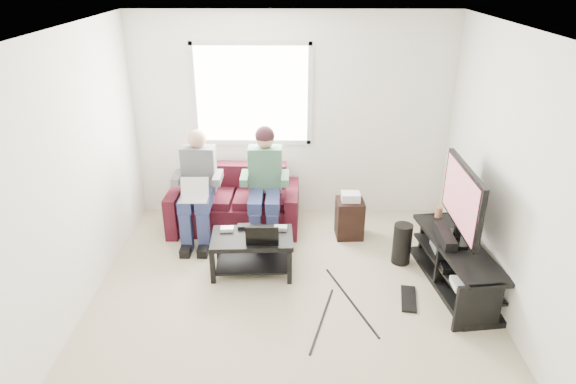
{
  "coord_description": "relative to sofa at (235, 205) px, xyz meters",
  "views": [
    {
      "loc": [
        0.03,
        -4.03,
        3.11
      ],
      "look_at": [
        -0.03,
        0.6,
        1.02
      ],
      "focal_mm": 32.0,
      "sensor_mm": 36.0,
      "label": 1
    }
  ],
  "objects": [
    {
      "name": "tv_stand",
      "position": [
        2.42,
        -1.31,
        -0.07
      ],
      "size": [
        0.63,
        1.51,
        0.48
      ],
      "color": "black",
      "rests_on": "floor"
    },
    {
      "name": "person_left",
      "position": [
        -0.4,
        -0.25,
        0.42
      ],
      "size": [
        0.4,
        0.7,
        1.3
      ],
      "color": "navy",
      "rests_on": "sofa"
    },
    {
      "name": "sofa",
      "position": [
        0.0,
        0.0,
        0.0
      ],
      "size": [
        1.62,
        0.82,
        0.75
      ],
      "color": "#4B121F",
      "rests_on": "floor"
    },
    {
      "name": "controller_a",
      "position": [
        0.02,
        -0.94,
        0.16
      ],
      "size": [
        0.15,
        0.1,
        0.04
      ],
      "primitive_type": "cube",
      "rotation": [
        0.0,
        0.0,
        0.07
      ],
      "color": "silver",
      "rests_on": "coffee_table"
    },
    {
      "name": "laptop_black",
      "position": [
        0.42,
        -1.14,
        0.26
      ],
      "size": [
        0.35,
        0.25,
        0.24
      ],
      "primitive_type": null,
      "rotation": [
        0.0,
        0.0,
        0.04
      ],
      "color": "black",
      "rests_on": "coffee_table"
    },
    {
      "name": "laptop_silver",
      "position": [
        -0.4,
        -0.52,
        0.38
      ],
      "size": [
        0.35,
        0.26,
        0.24
      ],
      "primitive_type": null,
      "rotation": [
        0.0,
        0.0,
        -0.14
      ],
      "color": "silver",
      "rests_on": "person_left"
    },
    {
      "name": "console_white",
      "position": [
        2.42,
        -1.71,
        -0.0
      ],
      "size": [
        0.3,
        0.22,
        0.06
      ],
      "primitive_type": "cube",
      "color": "silver",
      "rests_on": "tv_stand"
    },
    {
      "name": "soundbar",
      "position": [
        2.3,
        -1.21,
        0.25
      ],
      "size": [
        0.12,
        0.5,
        0.1
      ],
      "primitive_type": "cube",
      "color": "black",
      "rests_on": "tv_stand"
    },
    {
      "name": "controller_b",
      "position": [
        0.2,
        -0.88,
        0.16
      ],
      "size": [
        0.15,
        0.1,
        0.04
      ],
      "primitive_type": "cube",
      "rotation": [
        0.0,
        0.0,
        0.1
      ],
      "color": "black",
      "rests_on": "coffee_table"
    },
    {
      "name": "floor",
      "position": [
        0.72,
        -1.8,
        -0.29
      ],
      "size": [
        4.5,
        4.5,
        0.0
      ],
      "primitive_type": "plane",
      "color": "#BDB393",
      "rests_on": "ground"
    },
    {
      "name": "window",
      "position": [
        0.22,
        0.43,
        1.31
      ],
      "size": [
        1.48,
        0.04,
        1.28
      ],
      "color": "white",
      "rests_on": "wall_back"
    },
    {
      "name": "end_table",
      "position": [
        1.43,
        -0.26,
        -0.03
      ],
      "size": [
        0.32,
        0.32,
        0.58
      ],
      "color": "black",
      "rests_on": "floor"
    },
    {
      "name": "controller_c",
      "position": [
        0.6,
        -0.91,
        0.16
      ],
      "size": [
        0.14,
        0.1,
        0.04
      ],
      "primitive_type": "cube",
      "rotation": [
        0.0,
        0.0,
        -0.04
      ],
      "color": "gray",
      "rests_on": "coffee_table"
    },
    {
      "name": "tv",
      "position": [
        2.42,
        -1.21,
        0.66
      ],
      "size": [
        0.12,
        1.1,
        0.81
      ],
      "color": "black",
      "rests_on": "tv_stand"
    },
    {
      "name": "wall_left",
      "position": [
        -1.28,
        -1.8,
        1.01
      ],
      "size": [
        0.0,
        4.5,
        4.5
      ],
      "primitive_type": "plane",
      "rotation": [
        1.57,
        0.0,
        1.57
      ],
      "color": "white",
      "rests_on": "floor"
    },
    {
      "name": "wall_right",
      "position": [
        2.72,
        -1.8,
        1.01
      ],
      "size": [
        0.0,
        4.5,
        4.5
      ],
      "primitive_type": "plane",
      "rotation": [
        1.57,
        0.0,
        -1.57
      ],
      "color": "white",
      "rests_on": "floor"
    },
    {
      "name": "person_right",
      "position": [
        0.4,
        -0.24,
        0.48
      ],
      "size": [
        0.4,
        0.71,
        1.35
      ],
      "color": "navy",
      "rests_on": "sofa"
    },
    {
      "name": "ceiling",
      "position": [
        0.72,
        -1.8,
        2.31
      ],
      "size": [
        4.5,
        4.5,
        0.0
      ],
      "primitive_type": "plane",
      "rotation": [
        3.14,
        0.0,
        0.0
      ],
      "color": "white",
      "rests_on": "wall_back"
    },
    {
      "name": "coffee_table",
      "position": [
        0.3,
        -1.06,
        0.03
      ],
      "size": [
        0.89,
        0.57,
        0.43
      ],
      "color": "black",
      "rests_on": "floor"
    },
    {
      "name": "subwoofer",
      "position": [
        1.95,
        -0.86,
        -0.05
      ],
      "size": [
        0.21,
        0.21,
        0.47
      ],
      "primitive_type": "cylinder",
      "color": "black",
      "rests_on": "floor"
    },
    {
      "name": "console_black",
      "position": [
        2.42,
        -1.36,
        0.0
      ],
      "size": [
        0.38,
        0.3,
        0.07
      ],
      "primitive_type": "cube",
      "color": "black",
      "rests_on": "tv_stand"
    },
    {
      "name": "drink_cup",
      "position": [
        2.37,
        -0.68,
        0.26
      ],
      "size": [
        0.08,
        0.08,
        0.12
      ],
      "primitive_type": "cylinder",
      "color": "#AA6D49",
      "rests_on": "tv_stand"
    },
    {
      "name": "keyboard_floor",
      "position": [
        1.9,
        -1.58,
        -0.28
      ],
      "size": [
        0.22,
        0.45,
        0.02
      ],
      "primitive_type": "cube",
      "rotation": [
        0.0,
        0.0,
        -0.17
      ],
      "color": "black",
      "rests_on": "floor"
    },
    {
      "name": "wall_back",
      "position": [
        0.72,
        0.45,
        1.01
      ],
      "size": [
        4.5,
        0.0,
        4.5
      ],
      "primitive_type": "plane",
      "rotation": [
        1.57,
        0.0,
        0.0
      ],
      "color": "white",
      "rests_on": "floor"
    },
    {
      "name": "console_grey",
      "position": [
        2.42,
        -1.01,
        0.01
      ],
      "size": [
        0.34,
        0.26,
        0.08
      ],
      "primitive_type": "cube",
      "color": "gray",
      "rests_on": "tv_stand"
    }
  ]
}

